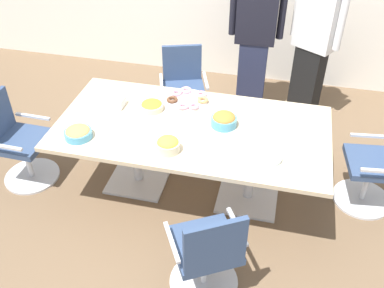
% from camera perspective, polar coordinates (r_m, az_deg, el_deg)
% --- Properties ---
extents(ground_plane, '(10.00, 10.00, 0.01)m').
position_cam_1_polar(ground_plane, '(4.33, -0.00, -5.80)').
color(ground_plane, brown).
extents(conference_table, '(2.40, 1.20, 0.75)m').
position_cam_1_polar(conference_table, '(3.91, -0.00, 0.86)').
color(conference_table, '#CCB793').
rests_on(conference_table, ground).
extents(office_chair_0, '(0.74, 0.74, 0.91)m').
position_cam_1_polar(office_chair_0, '(3.26, 1.96, -14.37)').
color(office_chair_0, silver).
rests_on(office_chair_0, ground).
extents(office_chair_1, '(0.60, 0.60, 0.91)m').
position_cam_1_polar(office_chair_1, '(4.27, 23.15, -2.91)').
color(office_chair_1, silver).
rests_on(office_chair_1, ground).
extents(office_chair_2, '(0.68, 0.68, 0.91)m').
position_cam_1_polar(office_chair_2, '(4.98, -1.13, 6.75)').
color(office_chair_2, silver).
rests_on(office_chair_2, ground).
extents(office_chair_3, '(0.55, 0.55, 0.91)m').
position_cam_1_polar(office_chair_3, '(4.51, -21.78, -0.07)').
color(office_chair_3, silver).
rests_on(office_chair_3, ground).
extents(person_standing_0, '(0.61, 0.23, 1.82)m').
position_cam_1_polar(person_standing_0, '(5.08, 8.30, 14.03)').
color(person_standing_0, '#232842').
rests_on(person_standing_0, ground).
extents(person_standing_1, '(0.56, 0.42, 1.81)m').
position_cam_1_polar(person_standing_1, '(5.08, 15.70, 12.94)').
color(person_standing_1, black).
rests_on(person_standing_1, ground).
extents(snack_bowl_cookies, '(0.23, 0.23, 0.10)m').
position_cam_1_polar(snack_bowl_cookies, '(3.81, -14.69, 1.44)').
color(snack_bowl_cookies, '#4C9EC6').
rests_on(snack_bowl_cookies, conference_table).
extents(snack_bowl_chips_orange, '(0.22, 0.22, 0.08)m').
position_cam_1_polar(snack_bowl_chips_orange, '(4.06, -5.29, 5.03)').
color(snack_bowl_chips_orange, beige).
rests_on(snack_bowl_chips_orange, conference_table).
extents(snack_bowl_chips_yellow, '(0.20, 0.20, 0.12)m').
position_cam_1_polar(snack_bowl_chips_yellow, '(3.54, -3.18, -0.06)').
color(snack_bowl_chips_yellow, beige).
rests_on(snack_bowl_chips_yellow, conference_table).
extents(snack_bowl_pretzels, '(0.23, 0.23, 0.12)m').
position_cam_1_polar(snack_bowl_pretzels, '(3.83, 4.21, 3.19)').
color(snack_bowl_pretzels, '#4C9EC6').
rests_on(snack_bowl_pretzels, conference_table).
extents(donut_platter, '(0.40, 0.40, 0.04)m').
position_cam_1_polar(donut_platter, '(4.18, -0.56, 5.91)').
color(donut_platter, white).
rests_on(donut_platter, conference_table).
extents(plate_stack, '(0.21, 0.21, 0.03)m').
position_cam_1_polar(plate_stack, '(3.53, 9.96, -1.79)').
color(plate_stack, white).
rests_on(plate_stack, conference_table).
extents(napkin_pile, '(0.15, 0.15, 0.08)m').
position_cam_1_polar(napkin_pile, '(4.15, -9.92, 5.40)').
color(napkin_pile, white).
rests_on(napkin_pile, conference_table).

